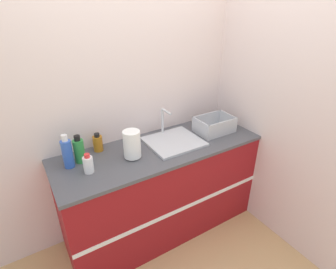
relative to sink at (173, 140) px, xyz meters
name	(u,v)px	position (x,y,z in m)	size (l,w,h in m)	color
ground_plane	(179,246)	(-0.14, -0.33, -0.95)	(12.00, 12.00, 0.00)	tan
wall_back	(141,96)	(-0.14, 0.33, 0.35)	(4.23, 0.06, 2.60)	silver
wall_right	(243,90)	(0.80, -0.02, 0.35)	(0.06, 2.63, 2.60)	silver
counter_cabinet	(161,189)	(-0.14, -0.02, -0.48)	(1.85, 0.65, 0.93)	maroon
sink	(173,140)	(0.00, 0.00, 0.00)	(0.47, 0.44, 0.27)	silver
paper_towel_roll	(132,144)	(-0.42, -0.05, 0.10)	(0.14, 0.14, 0.24)	#4C4C51
dish_rack	(214,126)	(0.46, -0.02, 0.04)	(0.36, 0.25, 0.15)	#B7BABF
bottle_green	(79,150)	(-0.80, 0.11, 0.08)	(0.08, 0.08, 0.23)	#2D8C3D
bottle_white_spray	(88,164)	(-0.79, -0.07, 0.05)	(0.07, 0.07, 0.16)	white
bottle_amber	(98,143)	(-0.63, 0.21, 0.05)	(0.08, 0.08, 0.16)	#B26B19
bottle_blue	(67,153)	(-0.90, 0.08, 0.10)	(0.08, 0.08, 0.27)	#2D56B7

